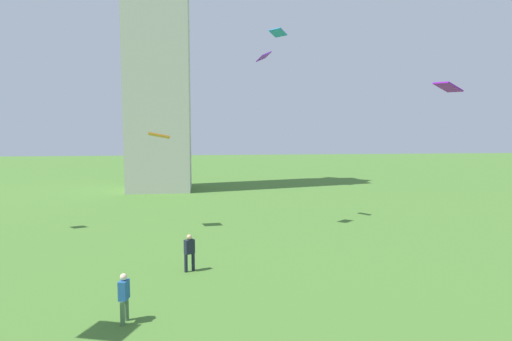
{
  "coord_description": "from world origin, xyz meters",
  "views": [
    {
      "loc": [
        0.05,
        0.22,
        6.43
      ],
      "look_at": [
        2.51,
        19.36,
        4.68
      ],
      "focal_mm": 29.78,
      "sensor_mm": 36.0,
      "label": 1
    }
  ],
  "objects_px": {
    "person_0": "(124,295)",
    "kite_flying_4": "(159,135)",
    "kite_flying_3": "(448,87)",
    "person_2": "(189,250)",
    "kite_flying_5": "(278,33)",
    "kite_flying_2": "(264,57)"
  },
  "relations": [
    {
      "from": "person_0",
      "to": "kite_flying_4",
      "type": "xyz_separation_m",
      "value": [
        -0.1,
        14.1,
        5.24
      ]
    },
    {
      "from": "kite_flying_3",
      "to": "person_0",
      "type": "bearing_deg",
      "value": 154.54
    },
    {
      "from": "person_0",
      "to": "person_2",
      "type": "relative_size",
      "value": 0.99
    },
    {
      "from": "person_0",
      "to": "kite_flying_5",
      "type": "distance_m",
      "value": 21.26
    },
    {
      "from": "kite_flying_5",
      "to": "kite_flying_4",
      "type": "bearing_deg",
      "value": 64.87
    },
    {
      "from": "person_0",
      "to": "kite_flying_4",
      "type": "distance_m",
      "value": 15.05
    },
    {
      "from": "person_2",
      "to": "kite_flying_2",
      "type": "relative_size",
      "value": 1.41
    },
    {
      "from": "person_0",
      "to": "kite_flying_3",
      "type": "xyz_separation_m",
      "value": [
        11.21,
        -0.25,
        7.03
      ]
    },
    {
      "from": "person_0",
      "to": "person_2",
      "type": "xyz_separation_m",
      "value": [
        2.04,
        5.12,
        0.01
      ]
    },
    {
      "from": "kite_flying_2",
      "to": "kite_flying_4",
      "type": "relative_size",
      "value": 0.82
    },
    {
      "from": "kite_flying_3",
      "to": "kite_flying_5",
      "type": "bearing_deg",
      "value": 77.53
    },
    {
      "from": "kite_flying_2",
      "to": "kite_flying_3",
      "type": "xyz_separation_m",
      "value": [
        4.51,
        -13.53,
        -3.28
      ]
    },
    {
      "from": "kite_flying_4",
      "to": "kite_flying_5",
      "type": "distance_m",
      "value": 10.82
    },
    {
      "from": "person_2",
      "to": "kite_flying_2",
      "type": "xyz_separation_m",
      "value": [
        4.66,
        8.15,
        10.3
      ]
    },
    {
      "from": "person_0",
      "to": "kite_flying_3",
      "type": "relative_size",
      "value": 1.62
    },
    {
      "from": "kite_flying_3",
      "to": "kite_flying_5",
      "type": "xyz_separation_m",
      "value": [
        -3.23,
        15.63,
        5.3
      ]
    },
    {
      "from": "person_0",
      "to": "kite_flying_3",
      "type": "height_order",
      "value": "kite_flying_3"
    },
    {
      "from": "kite_flying_3",
      "to": "kite_flying_4",
      "type": "relative_size",
      "value": 0.71
    },
    {
      "from": "kite_flying_2",
      "to": "kite_flying_5",
      "type": "bearing_deg",
      "value": -167.29
    },
    {
      "from": "person_2",
      "to": "kite_flying_5",
      "type": "height_order",
      "value": "kite_flying_5"
    },
    {
      "from": "person_2",
      "to": "kite_flying_3",
      "type": "distance_m",
      "value": 12.74
    },
    {
      "from": "person_0",
      "to": "person_2",
      "type": "height_order",
      "value": "person_2"
    }
  ]
}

